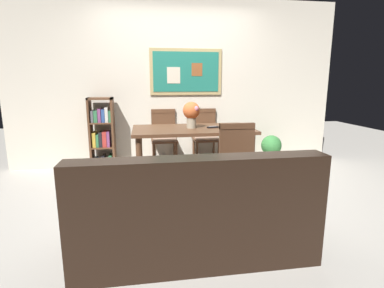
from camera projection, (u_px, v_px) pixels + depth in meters
ground_plane at (191, 195)px, 3.61m from camera, size 12.00×12.00×0.00m
wall_back_with_painting at (177, 84)px, 4.78m from camera, size 5.20×0.14×2.60m
dining_table at (193, 135)px, 3.99m from camera, size 1.57×0.87×0.73m
dining_chair_far_right at (205, 132)px, 4.82m from camera, size 0.40×0.41×0.91m
dining_chair_near_right at (234, 155)px, 3.32m from camera, size 0.40×0.41×0.91m
dining_chair_far_left at (164, 133)px, 4.73m from camera, size 0.40×0.41×0.91m
leather_couch at (194, 214)px, 2.36m from camera, size 1.80×0.84×0.84m
bookshelf at (102, 137)px, 4.51m from camera, size 0.36×0.28×1.11m
potted_ivy at (271, 149)px, 4.83m from camera, size 0.32×0.32×0.54m
flower_vase at (192, 112)px, 3.94m from camera, size 0.24×0.23×0.35m
tv_remote at (213, 127)px, 3.98m from camera, size 0.16×0.08×0.02m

